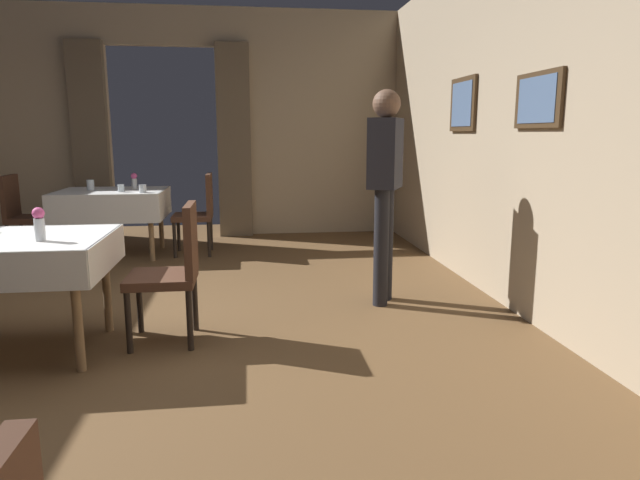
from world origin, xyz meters
TOP-DOWN VIEW (x-y plane):
  - ground at (0.00, 0.00)m, footprint 10.08×10.08m
  - wall_right at (3.20, 0.00)m, footprint 0.16×8.40m
  - wall_back at (0.00, 4.18)m, footprint 6.40×0.27m
  - dining_table_mid at (-0.44, 0.00)m, footprint 1.29×0.92m
  - dining_table_far at (-0.45, 2.95)m, footprint 1.18×0.94m
  - chair_mid_right at (0.59, 0.09)m, footprint 0.44×0.44m
  - chair_far_left at (-1.42, 2.97)m, footprint 0.44×0.44m
  - chair_far_right at (0.53, 2.90)m, footprint 0.45×0.44m
  - flower_vase_mid at (-0.15, -0.14)m, footprint 0.07×0.07m
  - flower_vase_far at (-0.22, 3.10)m, footprint 0.07×0.07m
  - glass_far_b at (-0.30, 2.77)m, footprint 0.07×0.07m
  - glass_far_c at (-0.68, 3.00)m, footprint 0.08×0.08m
  - glass_far_d at (-0.04, 2.64)m, footprint 0.08×0.08m
  - person_waiter_by_doorway at (2.18, 0.77)m, footprint 0.36×0.42m

SIDE VIEW (x-z plane):
  - ground at x=0.00m, z-range 0.00..0.00m
  - chair_mid_right at x=0.59m, z-range 0.05..0.98m
  - chair_far_left at x=-1.42m, z-range 0.05..0.98m
  - chair_far_right at x=0.53m, z-range 0.05..0.98m
  - dining_table_far at x=-0.45m, z-range 0.27..1.02m
  - dining_table_mid at x=-0.44m, z-range 0.28..1.03m
  - glass_far_b at x=-0.30m, z-range 0.75..0.83m
  - glass_far_d at x=-0.04m, z-range 0.75..0.84m
  - glass_far_c at x=-0.68m, z-range 0.75..0.87m
  - flower_vase_far at x=-0.22m, z-range 0.76..0.94m
  - flower_vase_mid at x=-0.15m, z-range 0.76..0.96m
  - person_waiter_by_doorway at x=2.18m, z-range 0.16..1.88m
  - wall_right at x=3.20m, z-range 0.00..3.00m
  - wall_back at x=0.00m, z-range 0.02..3.02m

